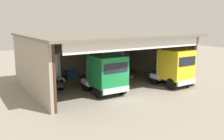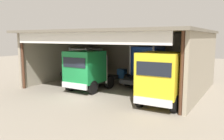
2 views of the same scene
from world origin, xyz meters
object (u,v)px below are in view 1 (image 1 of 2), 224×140
oil_drum (111,69)px  truck_blue_left_bay (108,61)px  truck_green_center_bay (106,74)px  truck_white_right_bay (44,69)px  truck_yellow_center_right_bay (174,67)px  tool_cart (71,74)px

oil_drum → truck_blue_left_bay: bearing=-128.1°
truck_green_center_bay → truck_blue_left_bay: (3.21, 5.00, 0.12)m
truck_white_right_bay → truck_yellow_center_right_bay: 12.14m
truck_white_right_bay → truck_blue_left_bay: (7.03, 0.24, 0.14)m
truck_green_center_bay → truck_yellow_center_right_bay: (6.75, -1.22, 0.08)m
truck_white_right_bay → truck_green_center_bay: size_ratio=0.85×
truck_blue_left_bay → oil_drum: (1.73, 2.21, -1.44)m
truck_green_center_bay → oil_drum: 8.83m
truck_blue_left_bay → truck_yellow_center_right_bay: 7.15m
truck_blue_left_bay → tool_cart: size_ratio=5.19×
truck_white_right_bay → oil_drum: 9.19m
truck_green_center_bay → tool_cart: (-0.35, 6.72, -1.27)m
truck_blue_left_bay → tool_cart: (-3.56, 1.72, -1.38)m
truck_white_right_bay → oil_drum: truck_white_right_bay is taller
oil_drum → truck_yellow_center_right_bay: bearing=-77.9°
truck_blue_left_bay → truck_yellow_center_right_bay: size_ratio=1.06×
truck_white_right_bay → tool_cart: bearing=32.5°
truck_yellow_center_right_bay → tool_cart: truck_yellow_center_right_bay is taller
truck_white_right_bay → tool_cart: (3.47, 1.97, -1.25)m
truck_white_right_bay → oil_drum: bearing=18.5°
truck_yellow_center_right_bay → truck_white_right_bay: bearing=-31.1°
truck_white_right_bay → truck_green_center_bay: truck_white_right_bay is taller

